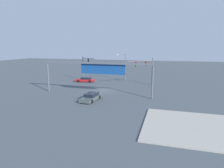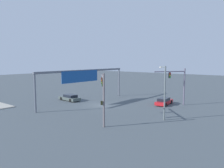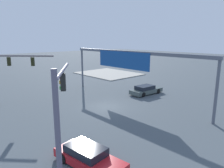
# 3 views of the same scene
# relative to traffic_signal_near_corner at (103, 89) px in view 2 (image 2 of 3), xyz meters

# --- Properties ---
(ground_plane) EXTENTS (184.87, 184.87, 0.00)m
(ground_plane) POSITION_rel_traffic_signal_near_corner_xyz_m (-7.82, -7.63, -4.26)
(ground_plane) COLOR #475157
(traffic_signal_near_corner) EXTENTS (5.40, 4.99, 6.31)m
(traffic_signal_near_corner) POSITION_rel_traffic_signal_near_corner_xyz_m (0.00, 0.00, 0.00)
(traffic_signal_near_corner) COLOR #655D5F
(traffic_signal_near_corner) RESTS_ON ground
(traffic_signal_opposite_side) EXTENTS (4.77, 3.53, 6.39)m
(traffic_signal_opposite_side) POSITION_rel_traffic_signal_near_corner_xyz_m (-16.27, 2.63, -0.02)
(traffic_signal_opposite_side) COLOR slate
(traffic_signal_opposite_side) RESTS_ON ground
(streetlamp_curved_arm) EXTENTS (2.13, 1.99, 7.06)m
(streetlamp_curved_arm) POSITION_rel_traffic_signal_near_corner_xyz_m (-6.33, 4.99, -0.07)
(streetlamp_curved_arm) COLOR slate
(streetlamp_curved_arm) RESTS_ON ground
(overhead_sign_gantry) EXTENTS (20.62, 0.43, 6.07)m
(overhead_sign_gantry) POSITION_rel_traffic_signal_near_corner_xyz_m (-7.48, -11.45, 0.79)
(overhead_sign_gantry) COLOR slate
(overhead_sign_gantry) RESTS_ON ground
(sedan_car_approaching) EXTENTS (4.91, 2.33, 1.21)m
(sedan_car_approaching) POSITION_rel_traffic_signal_near_corner_xyz_m (-15.42, 0.51, -3.69)
(sedan_car_approaching) COLOR red
(sedan_car_approaching) RESTS_ON ground
(sedan_car_waiting_far) EXTENTS (2.21, 4.95, 1.21)m
(sedan_car_waiting_far) POSITION_rel_traffic_signal_near_corner_xyz_m (-7.34, -15.28, -3.69)
(sedan_car_waiting_far) COLOR #475350
(sedan_car_waiting_far) RESTS_ON ground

